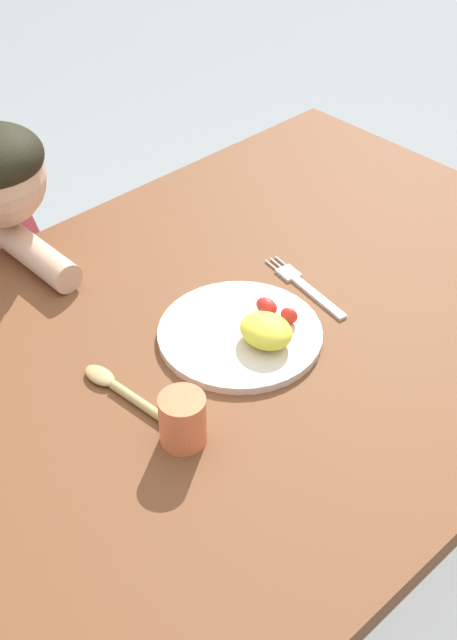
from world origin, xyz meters
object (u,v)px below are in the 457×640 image
Objects in this scene: plate at (247,332)px; drinking_cup at (183,420)px; spoon at (122,390)px; fork at (305,287)px.

drinking_cup reaches higher than plate.
plate is 3.35× the size of drinking_cup.
plate is 0.23m from spoon.
plate is at bearing 108.41° from fork.
spoon is 2.42× the size of drinking_cup.
spoon is (-0.22, 0.04, -0.01)m from plate.
fork is 2.58× the size of drinking_cup.
spoon is at bearing 170.14° from plate.
fork is at bearing 9.05° from plate.
fork is at bearing -97.17° from spoon.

